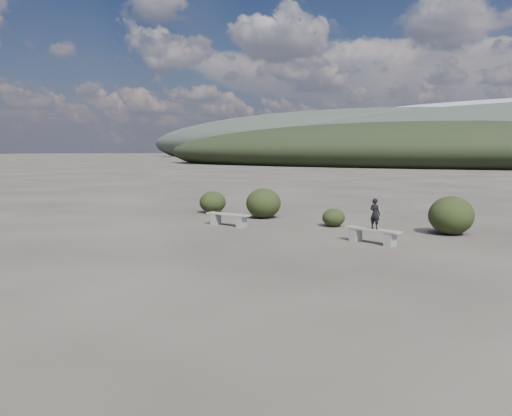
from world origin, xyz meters
The scene contains 8 objects.
ground centered at (0.00, 0.00, 0.00)m, with size 1200.00×1200.00×0.00m, color #322D27.
bench_left centered at (-2.72, 5.94, 0.29)m, with size 1.91×0.46×0.47m.
bench_right centered at (3.22, 5.39, 0.28)m, with size 1.90×0.77×0.46m.
seated_person centered at (3.29, 5.38, 0.94)m, with size 0.35×0.23×0.95m, color black.
shrub_a centered at (-5.72, 8.82, 0.50)m, with size 1.23×1.23×1.01m, color black.
shrub_b centered at (-2.79, 8.58, 0.64)m, with size 1.49×1.49×1.28m, color black.
shrub_c centered at (0.74, 7.99, 0.35)m, with size 0.86×0.86×0.69m, color black.
shrub_d centered at (4.88, 8.49, 0.66)m, with size 1.51×1.51×1.32m, color black.
Camera 1 is at (8.52, -9.37, 2.84)m, focal length 35.00 mm.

